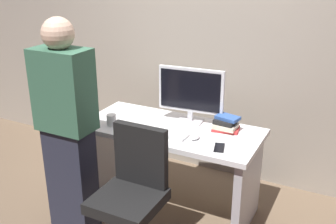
{
  "coord_description": "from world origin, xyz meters",
  "views": [
    {
      "loc": [
        1.3,
        -2.63,
        2.01
      ],
      "look_at": [
        0.0,
        -0.05,
        0.88
      ],
      "focal_mm": 42.98,
      "sensor_mm": 36.0,
      "label": 1
    }
  ],
  "objects_px": {
    "person_at_desk": "(67,130)",
    "monitor": "(191,92)",
    "book_stack": "(226,124)",
    "office_chair": "(132,201)",
    "cell_phone": "(219,148)",
    "cup_near_keyboard": "(111,120)",
    "mouse": "(195,137)",
    "keyboard": "(161,132)",
    "desk": "(171,153)"
  },
  "relations": [
    {
      "from": "person_at_desk",
      "to": "monitor",
      "type": "relative_size",
      "value": 3.03
    },
    {
      "from": "book_stack",
      "to": "office_chair",
      "type": "bearing_deg",
      "value": -116.36
    },
    {
      "from": "cell_phone",
      "to": "monitor",
      "type": "bearing_deg",
      "value": 122.2
    },
    {
      "from": "office_chair",
      "to": "monitor",
      "type": "relative_size",
      "value": 1.74
    },
    {
      "from": "office_chair",
      "to": "cup_near_keyboard",
      "type": "relative_size",
      "value": 10.74
    },
    {
      "from": "book_stack",
      "to": "mouse",
      "type": "bearing_deg",
      "value": -120.29
    },
    {
      "from": "monitor",
      "to": "mouse",
      "type": "bearing_deg",
      "value": -59.82
    },
    {
      "from": "keyboard",
      "to": "cup_near_keyboard",
      "type": "relative_size",
      "value": 4.91
    },
    {
      "from": "cup_near_keyboard",
      "to": "cell_phone",
      "type": "relative_size",
      "value": 0.61
    },
    {
      "from": "office_chair",
      "to": "cup_near_keyboard",
      "type": "bearing_deg",
      "value": 135.05
    },
    {
      "from": "cup_near_keyboard",
      "to": "book_stack",
      "type": "xyz_separation_m",
      "value": [
        0.86,
        0.31,
        0.01
      ]
    },
    {
      "from": "person_at_desk",
      "to": "keyboard",
      "type": "height_order",
      "value": "person_at_desk"
    },
    {
      "from": "desk",
      "to": "person_at_desk",
      "type": "xyz_separation_m",
      "value": [
        -0.53,
        -0.6,
        0.34
      ]
    },
    {
      "from": "monitor",
      "to": "book_stack",
      "type": "bearing_deg",
      "value": -5.19
    },
    {
      "from": "monitor",
      "to": "mouse",
      "type": "relative_size",
      "value": 5.41
    },
    {
      "from": "desk",
      "to": "cell_phone",
      "type": "height_order",
      "value": "cell_phone"
    },
    {
      "from": "book_stack",
      "to": "desk",
      "type": "bearing_deg",
      "value": -160.29
    },
    {
      "from": "desk",
      "to": "book_stack",
      "type": "xyz_separation_m",
      "value": [
        0.41,
        0.15,
        0.28
      ]
    },
    {
      "from": "monitor",
      "to": "book_stack",
      "type": "xyz_separation_m",
      "value": [
        0.32,
        -0.03,
        -0.2
      ]
    },
    {
      "from": "person_at_desk",
      "to": "cell_phone",
      "type": "xyz_separation_m",
      "value": [
        1.0,
        0.43,
        -0.11
      ]
    },
    {
      "from": "desk",
      "to": "cup_near_keyboard",
      "type": "bearing_deg",
      "value": -159.55
    },
    {
      "from": "desk",
      "to": "keyboard",
      "type": "bearing_deg",
      "value": -96.15
    },
    {
      "from": "person_at_desk",
      "to": "keyboard",
      "type": "bearing_deg",
      "value": 42.12
    },
    {
      "from": "person_at_desk",
      "to": "monitor",
      "type": "xyz_separation_m",
      "value": [
        0.62,
        0.78,
        0.14
      ]
    },
    {
      "from": "office_chair",
      "to": "cell_phone",
      "type": "distance_m",
      "value": 0.72
    },
    {
      "from": "mouse",
      "to": "desk",
      "type": "bearing_deg",
      "value": 156.52
    },
    {
      "from": "keyboard",
      "to": "mouse",
      "type": "distance_m",
      "value": 0.27
    },
    {
      "from": "keyboard",
      "to": "monitor",
      "type": "bearing_deg",
      "value": 72.94
    },
    {
      "from": "desk",
      "to": "monitor",
      "type": "height_order",
      "value": "monitor"
    },
    {
      "from": "cup_near_keyboard",
      "to": "book_stack",
      "type": "bearing_deg",
      "value": 20.1
    },
    {
      "from": "person_at_desk",
      "to": "cup_near_keyboard",
      "type": "distance_m",
      "value": 0.45
    },
    {
      "from": "cup_near_keyboard",
      "to": "desk",
      "type": "bearing_deg",
      "value": 20.45
    },
    {
      "from": "monitor",
      "to": "keyboard",
      "type": "height_order",
      "value": "monitor"
    },
    {
      "from": "keyboard",
      "to": "cup_near_keyboard",
      "type": "distance_m",
      "value": 0.44
    },
    {
      "from": "mouse",
      "to": "book_stack",
      "type": "xyz_separation_m",
      "value": [
        0.15,
        0.26,
        0.04
      ]
    },
    {
      "from": "mouse",
      "to": "person_at_desk",
      "type": "bearing_deg",
      "value": -147.92
    },
    {
      "from": "person_at_desk",
      "to": "cell_phone",
      "type": "height_order",
      "value": "person_at_desk"
    },
    {
      "from": "cup_near_keyboard",
      "to": "cell_phone",
      "type": "distance_m",
      "value": 0.92
    },
    {
      "from": "keyboard",
      "to": "office_chair",
      "type": "bearing_deg",
      "value": -84.59
    },
    {
      "from": "keyboard",
      "to": "cell_phone",
      "type": "xyz_separation_m",
      "value": [
        0.49,
        -0.03,
        -0.01
      ]
    },
    {
      "from": "office_chair",
      "to": "desk",
      "type": "bearing_deg",
      "value": 91.72
    },
    {
      "from": "monitor",
      "to": "book_stack",
      "type": "height_order",
      "value": "monitor"
    },
    {
      "from": "cup_near_keyboard",
      "to": "cell_phone",
      "type": "bearing_deg",
      "value": -0.27
    },
    {
      "from": "person_at_desk",
      "to": "book_stack",
      "type": "relative_size",
      "value": 7.3
    },
    {
      "from": "keyboard",
      "to": "cell_phone",
      "type": "height_order",
      "value": "keyboard"
    },
    {
      "from": "person_at_desk",
      "to": "keyboard",
      "type": "xyz_separation_m",
      "value": [
        0.51,
        0.46,
        -0.1
      ]
    },
    {
      "from": "person_at_desk",
      "to": "desk",
      "type": "bearing_deg",
      "value": 48.81
    },
    {
      "from": "mouse",
      "to": "book_stack",
      "type": "height_order",
      "value": "book_stack"
    },
    {
      "from": "monitor",
      "to": "keyboard",
      "type": "bearing_deg",
      "value": -108.54
    },
    {
      "from": "person_at_desk",
      "to": "monitor",
      "type": "bearing_deg",
      "value": 51.52
    }
  ]
}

